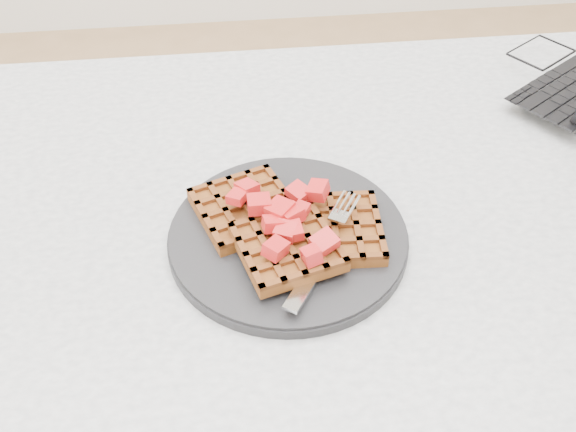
# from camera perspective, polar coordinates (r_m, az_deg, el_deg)

# --- Properties ---
(table) EXTENTS (1.20, 0.80, 0.75)m
(table) POSITION_cam_1_polar(r_m,az_deg,el_deg) (0.85, 7.01, -5.20)
(table) COLOR beige
(table) RESTS_ON ground
(plate) EXTENTS (0.27, 0.27, 0.02)m
(plate) POSITION_cam_1_polar(r_m,az_deg,el_deg) (0.72, 0.00, -1.83)
(plate) COLOR black
(plate) RESTS_ON table
(waffles) EXTENTS (0.22, 0.20, 0.03)m
(waffles) POSITION_cam_1_polar(r_m,az_deg,el_deg) (0.71, 0.05, -0.95)
(waffles) COLOR brown
(waffles) RESTS_ON plate
(strawberry_pile) EXTENTS (0.15, 0.15, 0.02)m
(strawberry_pile) POSITION_cam_1_polar(r_m,az_deg,el_deg) (0.69, 0.00, 0.84)
(strawberry_pile) COLOR #A30003
(strawberry_pile) RESTS_ON waffles
(fork) EXTENTS (0.11, 0.17, 0.02)m
(fork) POSITION_cam_1_polar(r_m,az_deg,el_deg) (0.69, 3.50, -2.86)
(fork) COLOR silver
(fork) RESTS_ON plate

